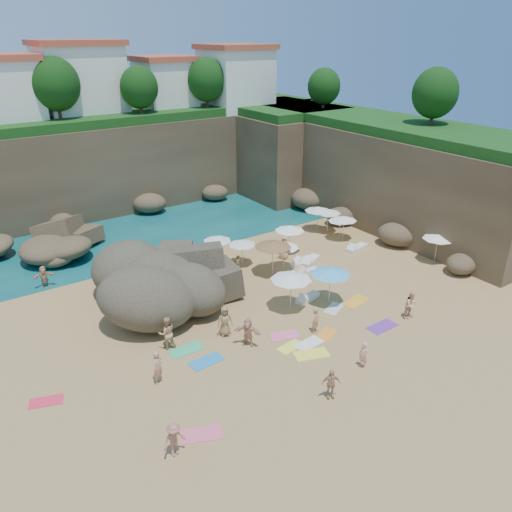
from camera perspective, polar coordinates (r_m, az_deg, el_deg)
ground at (r=30.95m, az=0.12°, el=-6.14°), size 120.00×120.00×0.00m
seawater at (r=56.31m, az=-17.73°, el=7.00°), size 120.00×120.00×0.00m
cliff_back at (r=51.31m, az=-14.38°, el=10.42°), size 44.00×8.00×8.00m
cliff_right at (r=46.93m, az=13.90°, el=9.21°), size 8.00×30.00×8.00m
cliff_corner at (r=54.13m, az=2.87°, el=11.84°), size 10.00×12.00×8.00m
rock_promontory at (r=41.23m, az=-26.03°, el=-0.65°), size 12.00×7.00×2.00m
clifftop_buildings at (r=51.23m, az=-14.54°, el=18.63°), size 28.48×9.48×7.00m
clifftop_trees at (r=46.20m, az=-9.36°, el=18.53°), size 35.60×23.82×4.40m
rock_outcrop at (r=33.16m, az=-9.80°, el=-4.30°), size 8.40×6.31×3.35m
flag_pole at (r=32.77m, az=-13.49°, el=-0.66°), size 0.68×0.12×3.47m
parasol_0 at (r=35.27m, az=3.21°, el=1.23°), size 2.16×2.16×2.04m
parasol_1 at (r=35.99m, az=-1.61°, el=1.53°), size 2.01×2.01×1.90m
parasol_2 at (r=42.54m, az=8.28°, el=5.08°), size 2.13×2.13×2.01m
parasol_3 at (r=41.22m, az=10.04°, el=4.25°), size 2.07×2.07×1.96m
parasol_4 at (r=42.74m, az=7.09°, el=5.36°), size 2.22×2.22×2.10m
parasol_5 at (r=36.63m, az=-4.46°, el=1.98°), size 2.08×2.08×1.96m
parasol_6 at (r=34.42m, az=1.96°, el=1.37°), size 2.62×2.62×2.47m
parasol_7 at (r=38.12m, az=3.87°, el=3.16°), size 2.25×2.25×2.13m
parasol_8 at (r=41.20m, az=9.62°, el=4.15°), size 1.98×1.98×1.87m
parasol_9 at (r=30.10m, az=4.04°, el=-2.38°), size 2.53×2.53×2.39m
parasol_10 at (r=31.05m, az=8.54°, el=-1.76°), size 2.51×2.51×2.37m
parasol_11 at (r=38.84m, az=20.11°, el=2.08°), size 2.25×2.25×2.13m
lounger_0 at (r=37.26m, az=5.41°, el=-0.47°), size 1.71×0.67×0.26m
lounger_1 at (r=36.69m, az=5.08°, el=-0.88°), size 1.59×0.66×0.24m
lounger_2 at (r=37.12m, az=6.25°, el=-0.55°), size 2.13×1.50×0.32m
lounger_3 at (r=35.63m, az=6.02°, el=-1.72°), size 1.61×0.60×0.25m
lounger_4 at (r=39.85m, az=11.47°, el=0.88°), size 2.15×1.02×0.32m
lounger_5 at (r=32.09m, az=5.95°, el=-4.80°), size 1.89×0.97×0.28m
towel_0 at (r=26.62m, az=-5.71°, el=-11.89°), size 1.85×1.00×0.03m
towel_1 at (r=22.68m, az=-6.28°, el=-19.60°), size 1.98×1.50×0.03m
towel_2 at (r=28.84m, az=8.03°, el=-8.88°), size 1.76×1.31×0.03m
towel_4 at (r=27.64m, az=3.96°, el=-10.30°), size 1.57×0.91×0.03m
towel_5 at (r=27.97m, az=6.05°, el=-9.92°), size 1.70×0.94×0.03m
towel_6 at (r=30.16m, az=14.24°, el=-7.82°), size 1.85×0.96×0.03m
towel_7 at (r=25.99m, az=-22.87°, el=-15.06°), size 1.67×1.20×0.03m
towel_9 at (r=28.52m, az=3.26°, el=-9.06°), size 1.84×1.29×0.03m
towel_10 at (r=32.41m, az=11.36°, el=-5.12°), size 2.03×1.34×0.03m
towel_11 at (r=27.59m, az=-8.00°, el=-10.57°), size 1.84×0.93×0.03m
towel_12 at (r=27.16m, az=6.36°, el=-11.09°), size 2.05×1.49×0.03m
towel_13 at (r=31.41m, az=8.89°, el=-5.94°), size 1.73×1.35×0.03m
person_stand_0 at (r=25.08m, az=-11.14°, el=-12.36°), size 0.79×0.73×1.80m
person_stand_1 at (r=27.43m, az=-10.16°, el=-8.64°), size 1.03×0.87×1.88m
person_stand_2 at (r=37.14m, az=-7.58°, el=0.44°), size 1.08×0.86×1.56m
person_stand_3 at (r=34.75m, az=-2.05°, el=-1.07°), size 0.91×0.95×1.59m
person_stand_4 at (r=37.31m, az=3.23°, el=0.96°), size 1.01×0.91×1.82m
person_stand_5 at (r=36.16m, az=-23.08°, el=-2.16°), size 1.43×0.56×1.50m
person_stand_6 at (r=26.27m, az=12.19°, el=-11.04°), size 0.38×0.55×1.45m
person_lie_0 at (r=21.88m, az=-9.22°, el=-21.14°), size 1.16×1.65×0.41m
person_lie_1 at (r=24.45m, az=8.44°, el=-15.35°), size 1.48×1.77×0.37m
person_lie_2 at (r=28.47m, az=-3.55°, el=-8.60°), size 1.37×1.95×0.47m
person_lie_3 at (r=27.63m, az=-0.93°, el=-9.74°), size 2.20×2.18×0.43m
person_lie_4 at (r=28.92m, az=6.78°, el=-8.30°), size 1.04×1.60×0.36m
person_lie_5 at (r=31.33m, az=17.18°, el=-6.25°), size 1.15×1.85×0.65m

